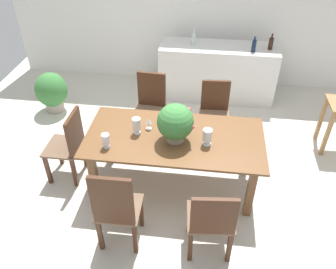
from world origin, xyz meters
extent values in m
plane|color=beige|center=(0.00, 0.00, 0.00)|extent=(7.04, 7.04, 0.00)
cube|color=white|center=(0.00, 2.60, 1.30)|extent=(6.40, 0.10, 2.60)
cube|color=brown|center=(0.00, -0.22, 0.74)|extent=(2.04, 1.00, 0.03)
cube|color=brown|center=(-0.89, -0.59, 0.36)|extent=(0.08, 0.08, 0.73)
cube|color=brown|center=(0.89, -0.59, 0.36)|extent=(0.08, 0.08, 0.73)
cube|color=brown|center=(-0.89, 0.15, 0.36)|extent=(0.08, 0.08, 0.73)
cube|color=brown|center=(0.89, 0.15, 0.36)|extent=(0.08, 0.08, 0.73)
cube|color=#422616|center=(-0.28, -0.90, 0.22)|extent=(0.04, 0.04, 0.44)
cube|color=#422616|center=(-0.64, -0.91, 0.22)|extent=(0.04, 0.04, 0.44)
cube|color=#422616|center=(-0.27, -1.25, 0.22)|extent=(0.04, 0.04, 0.44)
cube|color=#422616|center=(-0.64, -1.25, 0.22)|extent=(0.04, 0.04, 0.44)
cube|color=brown|center=(-0.46, -1.08, 0.46)|extent=(0.44, 0.42, 0.03)
cube|color=#422616|center=(-0.45, -1.27, 0.77)|extent=(0.40, 0.05, 0.59)
cube|color=#422616|center=(0.30, 0.44, 0.22)|extent=(0.05, 0.05, 0.44)
cube|color=#422616|center=(0.64, 0.46, 0.22)|extent=(0.05, 0.05, 0.44)
cube|color=#422616|center=(0.27, 0.82, 0.22)|extent=(0.05, 0.05, 0.44)
cube|color=#422616|center=(0.62, 0.84, 0.22)|extent=(0.05, 0.05, 0.44)
cube|color=brown|center=(0.46, 0.64, 0.46)|extent=(0.45, 0.48, 0.03)
cube|color=#422616|center=(0.44, 0.85, 0.70)|extent=(0.39, 0.07, 0.46)
cube|color=#422616|center=(-0.65, 0.47, 0.22)|extent=(0.05, 0.05, 0.44)
cube|color=#422616|center=(-0.29, 0.44, 0.22)|extent=(0.05, 0.05, 0.44)
cube|color=#422616|center=(-0.62, 0.84, 0.22)|extent=(0.05, 0.05, 0.44)
cube|color=#422616|center=(-0.27, 0.82, 0.22)|extent=(0.05, 0.05, 0.44)
cube|color=brown|center=(-0.46, 0.64, 0.46)|extent=(0.46, 0.48, 0.03)
cube|color=#422616|center=(-0.44, 0.85, 0.73)|extent=(0.40, 0.07, 0.51)
cube|color=#422616|center=(-1.55, -0.03, 0.22)|extent=(0.04, 0.04, 0.44)
cube|color=#422616|center=(-1.55, -0.40, 0.22)|extent=(0.04, 0.04, 0.44)
cube|color=#422616|center=(-1.20, -0.04, 0.22)|extent=(0.04, 0.04, 0.44)
cube|color=#422616|center=(-1.21, -0.40, 0.22)|extent=(0.04, 0.04, 0.44)
cube|color=brown|center=(-1.38, -0.22, 0.46)|extent=(0.42, 0.45, 0.03)
cube|color=#422616|center=(-1.19, -0.22, 0.71)|extent=(0.05, 0.41, 0.48)
cube|color=#422616|center=(0.63, -0.89, 0.22)|extent=(0.05, 0.05, 0.44)
cube|color=#422616|center=(0.25, -0.93, 0.22)|extent=(0.05, 0.05, 0.44)
cube|color=#422616|center=(0.67, -1.23, 0.22)|extent=(0.05, 0.05, 0.44)
cube|color=#422616|center=(0.28, -1.26, 0.22)|extent=(0.05, 0.05, 0.44)
cube|color=brown|center=(0.46, -1.08, 0.46)|extent=(0.50, 0.46, 0.03)
cube|color=#422616|center=(0.48, -1.26, 0.70)|extent=(0.42, 0.08, 0.46)
cylinder|color=gray|center=(0.01, -0.28, 0.80)|extent=(0.19, 0.19, 0.10)
sphere|color=#387538|center=(0.01, -0.28, 1.01)|extent=(0.41, 0.41, 0.41)
sphere|color=#C64C56|center=(0.20, -0.32, 0.99)|extent=(0.06, 0.06, 0.06)
sphere|color=#C64C56|center=(0.13, -0.30, 1.05)|extent=(0.06, 0.06, 0.06)
sphere|color=#C64C56|center=(-0.07, -0.16, 1.04)|extent=(0.05, 0.05, 0.05)
sphere|color=#C64C56|center=(-0.10, -0.15, 0.95)|extent=(0.05, 0.05, 0.05)
sphere|color=#C64C56|center=(0.15, -0.15, 1.09)|extent=(0.05, 0.05, 0.05)
cylinder|color=silver|center=(-0.72, -0.50, 0.76)|extent=(0.08, 0.08, 0.01)
cylinder|color=silver|center=(-0.72, -0.50, 0.78)|extent=(0.03, 0.03, 0.04)
cylinder|color=silver|center=(-0.72, -0.50, 0.86)|extent=(0.09, 0.09, 0.12)
cylinder|color=silver|center=(0.37, -0.31, 0.76)|extent=(0.10, 0.10, 0.01)
cylinder|color=silver|center=(0.37, -0.31, 0.79)|extent=(0.03, 0.03, 0.04)
cylinder|color=silver|center=(0.37, -0.31, 0.88)|extent=(0.10, 0.10, 0.14)
cylinder|color=silver|center=(-0.44, -0.21, 0.76)|extent=(0.08, 0.08, 0.01)
cylinder|color=silver|center=(-0.44, -0.21, 0.79)|extent=(0.02, 0.02, 0.05)
cylinder|color=silver|center=(-0.44, -0.21, 0.88)|extent=(0.10, 0.10, 0.14)
cylinder|color=silver|center=(-0.32, -0.10, 0.76)|extent=(0.06, 0.06, 0.00)
cylinder|color=silver|center=(-0.32, -0.10, 0.79)|extent=(0.01, 0.01, 0.07)
cone|color=silver|center=(-0.32, -0.10, 0.86)|extent=(0.06, 0.06, 0.07)
cube|color=silver|center=(0.46, 2.00, 0.46)|extent=(1.90, 0.60, 0.92)
cylinder|color=black|center=(1.25, 1.98, 1.01)|extent=(0.07, 0.07, 0.18)
cylinder|color=black|center=(1.25, 1.98, 1.14)|extent=(0.03, 0.03, 0.07)
cylinder|color=#0F1E38|center=(0.98, 1.86, 1.01)|extent=(0.07, 0.07, 0.19)
cylinder|color=#0F1E38|center=(0.98, 1.86, 1.13)|extent=(0.03, 0.03, 0.05)
cylinder|color=#B2BFB7|center=(0.05, 2.01, 1.02)|extent=(0.06, 0.06, 0.20)
cylinder|color=#B2BFB7|center=(0.05, 2.01, 1.15)|extent=(0.03, 0.03, 0.05)
cube|color=olive|center=(1.97, 0.61, 0.36)|extent=(0.05, 0.05, 0.71)
cube|color=olive|center=(1.97, 0.98, 0.36)|extent=(0.05, 0.05, 0.71)
cylinder|color=#9E9384|center=(-2.14, 1.21, 0.09)|extent=(0.29, 0.29, 0.18)
ellipsoid|color=#387538|center=(-2.14, 1.21, 0.38)|extent=(0.51, 0.51, 0.56)
camera|label=1|loc=(0.33, -3.32, 3.18)|focal=37.19mm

